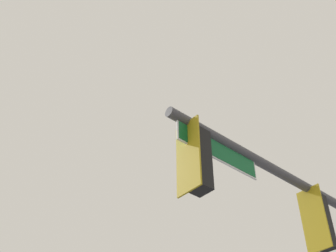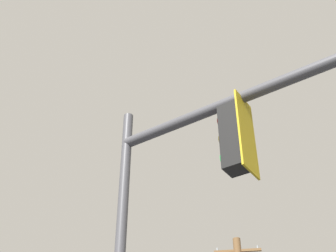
{
  "view_description": "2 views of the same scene",
  "coord_description": "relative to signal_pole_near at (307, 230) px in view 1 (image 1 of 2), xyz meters",
  "views": [
    {
      "loc": [
        4.18,
        -4.38,
        1.29
      ],
      "look_at": [
        -0.59,
        -8.72,
        6.45
      ],
      "focal_mm": 50.0,
      "sensor_mm": 36.0,
      "label": 1
    },
    {
      "loc": [
        -2.15,
        -13.17,
        1.59
      ],
      "look_at": [
        -4.02,
        -9.45,
        4.61
      ],
      "focal_mm": 50.0,
      "sensor_mm": 36.0,
      "label": 2
    }
  ],
  "objects": [
    {
      "name": "signal_pole_near",
      "position": [
        0.0,
        0.0,
        0.0
      ],
      "size": [
        5.91,
        1.05,
        6.73
      ],
      "color": "#47474C",
      "rests_on": "ground_plane"
    }
  ]
}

